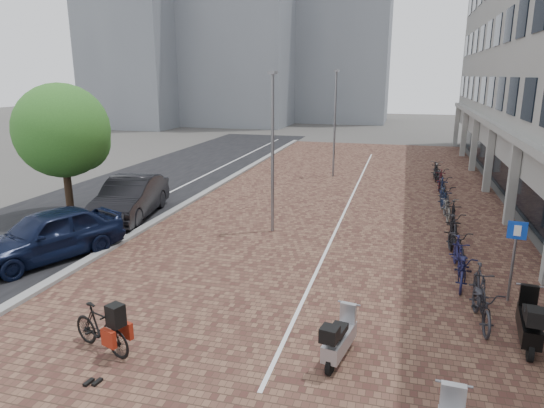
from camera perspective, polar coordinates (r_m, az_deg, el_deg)
The scene contains 18 objects.
ground at distance 12.99m, azimuth -7.12°, elevation -12.17°, with size 140.00×140.00×0.00m, color #474442.
plaza_brick at distance 23.55m, azimuth 8.56°, elevation 0.24°, with size 14.50×42.00×0.04m, color brown.
street_asphalt at distance 27.04m, azimuth -15.25°, elevation 1.77°, with size 8.00×50.00×0.03m, color black.
curb at distance 25.30m, azimuth -7.60°, elevation 1.44°, with size 0.35×42.00×0.14m, color gray.
lane_line at distance 26.10m, azimuth -11.46°, elevation 1.57°, with size 0.12×44.00×0.00m, color white.
parking_line at distance 23.52m, azimuth 9.04°, elevation 0.27°, with size 0.10×30.00×0.00m, color white.
bg_towers at distance 63.04m, azimuth -2.53°, elevation 22.19°, with size 33.00×23.00×32.00m.
car_navy at distance 17.51m, azimuth -24.80°, elevation -3.30°, with size 1.98×4.91×1.67m, color black.
car_dark at distance 21.44m, azimuth -16.27°, elevation 0.70°, with size 1.82×5.22×1.72m, color black.
hero_bike at distance 11.53m, azimuth -19.40°, elevation -13.53°, with size 1.85×1.06×1.26m.
shoes at distance 10.73m, azimuth -20.31°, elevation -19.15°, with size 0.32×0.26×0.08m, color black, non-canonical shape.
scooter_front at distance 10.68m, azimuth 7.92°, elevation -15.18°, with size 0.50×1.61×1.11m, color #A6A6AB, non-canonical shape.
scooter_mid at distance 12.43m, azimuth 27.95°, elevation -12.02°, with size 0.57×1.81×1.25m, color black, non-canonical shape.
parking_sign at distance 14.19m, azimuth 26.54°, elevation -4.78°, with size 0.47×0.12×2.25m.
lamp_near at distance 18.22m, azimuth 0.06°, elevation 5.71°, with size 0.12×0.12×5.97m, color gray.
lamp_far at distance 28.91m, azimuth 7.36°, elevation 9.14°, with size 0.12×0.12×6.13m, color slate.
street_tree at distance 22.00m, azimuth -23.01°, elevation 7.65°, with size 3.86×3.86×5.61m.
bike_row at distance 21.63m, azimuth 19.94°, elevation -0.40°, with size 1.08×20.43×1.05m.
Camera 1 is at (4.53, -10.67, 5.87)m, focal length 32.13 mm.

